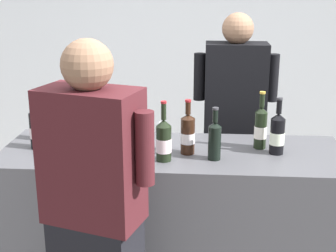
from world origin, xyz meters
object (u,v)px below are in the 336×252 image
object	(u,v)px
wine_glass	(161,132)
person_server	(233,139)
wine_bottle_7	(215,139)
person_guest	(96,235)
wine_bottle_2	(122,134)
wine_bottle_5	(261,127)
wine_bottle_0	(164,140)
ice_bucket	(90,130)
wine_bottle_1	(41,123)
wine_bottle_4	(188,134)
wine_bottle_6	(37,128)
wine_bottle_3	(277,133)

from	to	relation	value
wine_glass	person_server	xyz separation A→B (m)	(0.46, 0.72, -0.28)
wine_bottle_7	person_guest	bearing A→B (deg)	-132.50
wine_glass	wine_bottle_2	bearing A→B (deg)	-165.23
wine_bottle_2	wine_bottle_5	xyz separation A→B (m)	(0.79, 0.17, 0.01)
wine_bottle_0	wine_bottle_2	size ratio (longest dim) A/B	1.10
wine_bottle_5	person_server	distance (m)	0.69
wine_bottle_2	wine_glass	xyz separation A→B (m)	(0.22, 0.06, 0.00)
ice_bucket	person_server	size ratio (longest dim) A/B	0.12
wine_bottle_0	wine_bottle_7	xyz separation A→B (m)	(0.28, 0.04, 0.00)
ice_bucket	person_guest	size ratio (longest dim) A/B	0.12
wine_bottle_7	ice_bucket	xyz separation A→B (m)	(-0.73, 0.15, -0.01)
wine_bottle_5	wine_bottle_7	world-z (taller)	wine_bottle_5
wine_bottle_1	wine_bottle_5	size ratio (longest dim) A/B	0.90
ice_bucket	wine_glass	bearing A→B (deg)	-6.48
wine_bottle_0	wine_bottle_7	world-z (taller)	wine_bottle_0
wine_bottle_0	wine_bottle_4	xyz separation A→B (m)	(0.13, 0.12, 0.00)
wine_bottle_1	wine_bottle_4	size ratio (longest dim) A/B	0.97
wine_bottle_4	person_server	xyz separation A→B (m)	(0.31, 0.74, -0.27)
wine_bottle_0	wine_bottle_6	bearing A→B (deg)	169.13
wine_bottle_1	person_server	world-z (taller)	person_server
wine_bottle_7	person_server	distance (m)	0.88
wine_bottle_0	ice_bucket	xyz separation A→B (m)	(-0.45, 0.19, -0.01)
wine_bottle_7	person_server	world-z (taller)	person_server
wine_bottle_1	person_server	xyz separation A→B (m)	(1.22, 0.56, -0.26)
ice_bucket	wine_bottle_4	bearing A→B (deg)	-6.33
wine_bottle_3	wine_bottle_5	distance (m)	0.12
person_guest	wine_glass	bearing A→B (deg)	70.73
wine_bottle_2	wine_bottle_5	bearing A→B (deg)	11.86
wine_bottle_0	wine_bottle_1	xyz separation A→B (m)	(-0.79, 0.31, -0.01)
wine_bottle_0	person_server	bearing A→B (deg)	63.23
wine_bottle_6	person_guest	bearing A→B (deg)	-54.86
wine_bottle_1	wine_bottle_5	xyz separation A→B (m)	(1.34, -0.06, 0.02)
wine_bottle_3	wine_bottle_5	size ratio (longest dim) A/B	0.96
wine_bottle_1	wine_bottle_6	xyz separation A→B (m)	(0.03, -0.16, 0.01)
wine_bottle_1	person_guest	world-z (taller)	person_guest
wine_bottle_3	wine_bottle_6	xyz separation A→B (m)	(-1.39, -0.01, 0.00)
wine_bottle_1	person_guest	distance (m)	1.04
person_guest	wine_bottle_3	bearing A→B (deg)	38.44
wine_bottle_2	person_guest	bearing A→B (deg)	-91.88
wine_glass	person_server	world-z (taller)	person_server
wine_bottle_1	person_guest	bearing A→B (deg)	-58.73
wine_bottle_2	wine_bottle_6	xyz separation A→B (m)	(-0.51, 0.07, 0.00)
wine_bottle_3	wine_bottle_5	world-z (taller)	wine_bottle_5
wine_bottle_3	wine_bottle_7	size ratio (longest dim) A/B	1.11
wine_bottle_7	ice_bucket	size ratio (longest dim) A/B	1.36
wine_bottle_5	wine_bottle_6	bearing A→B (deg)	-175.63
wine_bottle_3	wine_bottle_5	xyz separation A→B (m)	(-0.08, 0.09, 0.01)
wine_bottle_1	wine_bottle_7	world-z (taller)	wine_bottle_1
wine_bottle_4	person_guest	size ratio (longest dim) A/B	0.18
wine_bottle_5	wine_bottle_6	world-z (taller)	wine_bottle_5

